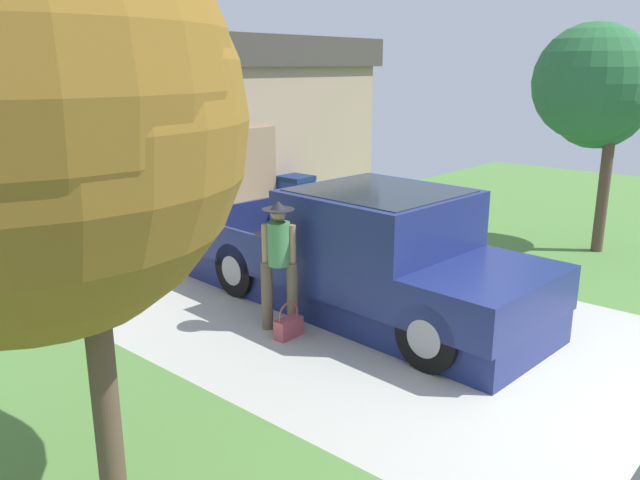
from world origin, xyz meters
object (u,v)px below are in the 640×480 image
(front_yard_tree, at_px, (597,90))
(person_with_hat, at_px, (279,259))
(house_with_garage, at_px, (118,126))
(handbag, at_px, (289,326))
(neighbor_tree, at_px, (18,116))
(pickup_truck, at_px, (374,259))
(wheeled_trash_bin, at_px, (295,197))

(front_yard_tree, bearing_deg, person_with_hat, 165.84)
(person_with_hat, bearing_deg, house_with_garage, 126.13)
(handbag, bearing_deg, neighbor_tree, -164.11)
(pickup_truck, xyz_separation_m, front_yard_tree, (5.00, -1.03, 2.11))
(house_with_garage, height_order, front_yard_tree, front_yard_tree)
(pickup_truck, relative_size, person_with_hat, 3.35)
(front_yard_tree, bearing_deg, neighbor_tree, 178.05)
(pickup_truck, bearing_deg, neighbor_tree, 11.68)
(house_with_garage, height_order, wheeled_trash_bin, house_with_garage)
(handbag, xyz_separation_m, front_yard_tree, (6.39, -1.32, 2.73))
(wheeled_trash_bin, bearing_deg, pickup_truck, -125.05)
(handbag, bearing_deg, house_with_garage, 71.64)
(pickup_truck, bearing_deg, wheeled_trash_bin, -121.57)
(house_with_garage, bearing_deg, pickup_truck, -98.33)
(neighbor_tree, bearing_deg, wheeled_trash_bin, 32.63)
(person_with_hat, xyz_separation_m, neighbor_tree, (-3.57, -1.25, 2.03))
(front_yard_tree, height_order, wheeled_trash_bin, front_yard_tree)
(pickup_truck, height_order, front_yard_tree, front_yard_tree)
(front_yard_tree, distance_m, neighbor_tree, 9.84)
(front_yard_tree, xyz_separation_m, neighbor_tree, (-9.84, 0.33, 0.10))
(handbag, distance_m, neighbor_tree, 4.57)
(house_with_garage, bearing_deg, neighbor_tree, -124.67)
(pickup_truck, distance_m, front_yard_tree, 5.52)
(house_with_garage, bearing_deg, handbag, -108.36)
(house_with_garage, relative_size, wheeled_trash_bin, 10.14)
(house_with_garage, bearing_deg, person_with_hat, -108.14)
(neighbor_tree, bearing_deg, handbag, 15.89)
(wheeled_trash_bin, bearing_deg, front_yard_tree, -70.17)
(pickup_truck, height_order, person_with_hat, pickup_truck)
(person_with_hat, bearing_deg, handbag, -60.13)
(handbag, relative_size, house_with_garage, 0.05)
(front_yard_tree, bearing_deg, handbag, 168.35)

